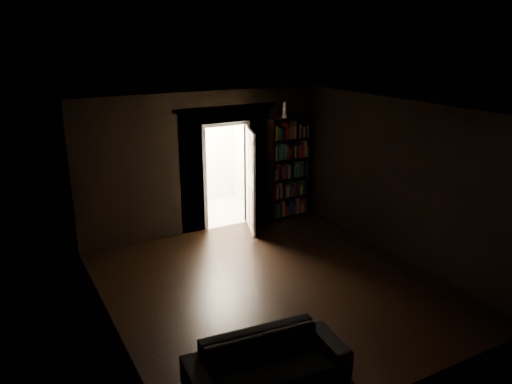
% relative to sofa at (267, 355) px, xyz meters
% --- Properties ---
extents(ground, '(5.50, 5.50, 0.00)m').
position_rel_sofa_xyz_m(ground, '(1.24, 1.91, -0.36)').
color(ground, black).
rests_on(ground, ground).
extents(room_walls, '(5.02, 5.61, 2.84)m').
position_rel_sofa_xyz_m(room_walls, '(1.23, 2.98, 1.33)').
color(room_walls, black).
rests_on(room_walls, ground).
extents(kitchen_alcove, '(2.20, 1.80, 2.60)m').
position_rel_sofa_xyz_m(kitchen_alcove, '(1.74, 5.78, 0.85)').
color(kitchen_alcove, '#B2AC9B').
rests_on(kitchen_alcove, ground).
extents(sofa, '(1.92, 0.97, 0.71)m').
position_rel_sofa_xyz_m(sofa, '(0.00, 0.00, 0.00)').
color(sofa, black).
rests_on(sofa, ground).
extents(bookshelf, '(0.95, 0.65, 2.20)m').
position_rel_sofa_xyz_m(bookshelf, '(3.11, 4.50, 0.74)').
color(bookshelf, black).
rests_on(bookshelf, ground).
extents(refrigerator, '(0.84, 0.79, 1.65)m').
position_rel_sofa_xyz_m(refrigerator, '(1.14, 5.94, 0.47)').
color(refrigerator, white).
rests_on(refrigerator, ground).
extents(door, '(0.32, 0.82, 2.05)m').
position_rel_sofa_xyz_m(door, '(2.07, 4.24, 0.67)').
color(door, white).
rests_on(door, ground).
extents(figurine, '(0.14, 0.14, 0.32)m').
position_rel_sofa_xyz_m(figurine, '(2.95, 4.43, 2.01)').
color(figurine, white).
rests_on(figurine, bookshelf).
extents(bottles, '(0.61, 0.21, 0.25)m').
position_rel_sofa_xyz_m(bottles, '(1.24, 5.92, 1.42)').
color(bottles, black).
rests_on(bottles, refrigerator).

